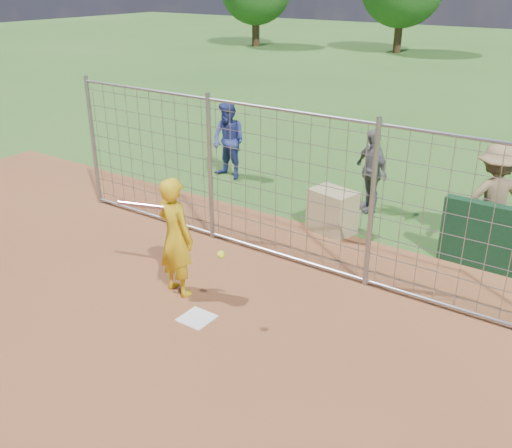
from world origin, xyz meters
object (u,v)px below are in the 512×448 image
Objects in this scene: batter at (176,237)px; equipment_bin at (332,211)px; bystander_c at (493,199)px; bystander_b at (371,170)px; bystander_a at (229,141)px.

batter is 2.26× the size of equipment_bin.
bystander_c reaches higher than batter.
bystander_c reaches higher than bystander_b.
bystander_a is 3.69m from equipment_bin.
batter is 3.40m from equipment_bin.
bystander_a is (-2.56, 4.60, -0.02)m from batter.
bystander_a reaches higher than equipment_bin.
batter is at bearing -68.08° from bystander_b.
bystander_b is 0.88× the size of bystander_c.
bystander_b is at bearing 97.83° from equipment_bin.
batter is 4.72m from bystander_b.
bystander_a is 5.97m from bystander_c.
equipment_bin is at bearing -60.84° from bystander_b.
bystander_a is at bearing 170.57° from equipment_bin.
batter is 1.08× the size of bystander_b.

